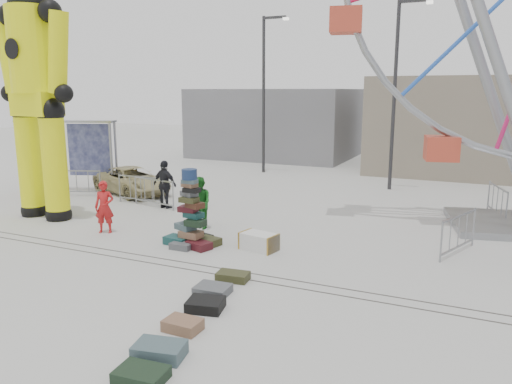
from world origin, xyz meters
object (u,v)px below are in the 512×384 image
at_px(lamp_post_left, 265,87).
at_px(suitcase_tower, 191,224).
at_px(barricade_dummy_c, 154,193).
at_px(barricade_wheel_front, 458,234).
at_px(barricade_dummy_b, 141,190).
at_px(banner_scaffold, 66,138).
at_px(pedestrian_black, 165,184).
at_px(parked_suv, 132,180).
at_px(barricade_wheel_back, 497,202).
at_px(lamp_post_right, 397,86).
at_px(steamer_trunk, 259,242).
at_px(pedestrian_green, 200,203).
at_px(pedestrian_red, 104,207).
at_px(crash_test_dummy, 35,86).
at_px(barricade_dummy_a, 77,183).

relative_size(lamp_post_left, suitcase_tower, 3.66).
xyz_separation_m(barricade_dummy_c, barricade_wheel_front, (10.66, -1.12, 0.00)).
distance_m(lamp_post_left, barricade_dummy_b, 9.86).
height_order(banner_scaffold, barricade_wheel_front, banner_scaffold).
height_order(pedestrian_black, parked_suv, pedestrian_black).
bearing_deg(barricade_wheel_back, lamp_post_right, -145.98).
height_order(lamp_post_left, pedestrian_black, lamp_post_left).
relative_size(barricade_wheel_front, parked_suv, 0.50).
xyz_separation_m(lamp_post_left, steamer_trunk, (5.17, -12.27, -4.25)).
distance_m(steamer_trunk, pedestrian_green, 2.94).
height_order(steamer_trunk, pedestrian_black, pedestrian_black).
height_order(steamer_trunk, barricade_dummy_c, barricade_dummy_c).
relative_size(barricade_dummy_b, pedestrian_red, 1.24).
relative_size(crash_test_dummy, barricade_dummy_c, 4.23).
distance_m(crash_test_dummy, parked_suv, 6.00).
height_order(suitcase_tower, barricade_dummy_b, suitcase_tower).
height_order(banner_scaffold, barricade_dummy_b, banner_scaffold).
relative_size(barricade_dummy_b, barricade_dummy_c, 1.00).
relative_size(barricade_wheel_front, pedestrian_green, 1.21).
relative_size(lamp_post_right, barricade_wheel_front, 4.00).
xyz_separation_m(barricade_dummy_a, pedestrian_black, (4.63, -0.32, 0.34)).
bearing_deg(barricade_wheel_back, banner_scaffold, -96.50).
bearing_deg(crash_test_dummy, lamp_post_right, 48.81).
bearing_deg(barricade_dummy_c, banner_scaffold, 179.63).
xyz_separation_m(crash_test_dummy, steamer_trunk, (8.18, -0.24, -4.22)).
xyz_separation_m(suitcase_tower, barricade_dummy_a, (-7.93, 3.81, -0.06)).
bearing_deg(parked_suv, barricade_wheel_back, -60.33).
xyz_separation_m(barricade_dummy_a, barricade_wheel_front, (14.82, -1.50, 0.00)).
distance_m(lamp_post_left, parked_suv, 8.93).
height_order(barricade_dummy_b, barricade_dummy_c, same).
bearing_deg(barricade_wheel_front, barricade_dummy_c, 104.75).
height_order(steamer_trunk, barricade_dummy_b, barricade_dummy_b).
bearing_deg(barricade_dummy_b, barricade_dummy_c, -21.17).
bearing_deg(banner_scaffold, barricade_dummy_a, -53.10).
xyz_separation_m(banner_scaffold, pedestrian_green, (8.26, -2.82, -1.47)).
bearing_deg(barricade_wheel_front, pedestrian_black, 104.20).
distance_m(crash_test_dummy, barricade_dummy_c, 5.42).
height_order(barricade_dummy_a, barricade_wheel_back, same).
bearing_deg(suitcase_tower, banner_scaffold, 162.58).
bearing_deg(lamp_post_left, barricade_dummy_a, -117.84).
xyz_separation_m(suitcase_tower, barricade_dummy_b, (-4.57, 3.71, -0.06)).
height_order(banner_scaffold, pedestrian_green, banner_scaffold).
relative_size(barricade_wheel_back, pedestrian_black, 1.12).
distance_m(lamp_post_right, lamp_post_left, 7.28).
height_order(barricade_dummy_a, barricade_dummy_c, same).
height_order(crash_test_dummy, barricade_wheel_front, crash_test_dummy).
xyz_separation_m(barricade_dummy_a, parked_suv, (1.76, 1.37, 0.01)).
xyz_separation_m(lamp_post_left, barricade_wheel_front, (10.14, -10.34, -3.93)).
distance_m(steamer_trunk, barricade_dummy_c, 6.46).
relative_size(steamer_trunk, barricade_dummy_c, 0.50).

